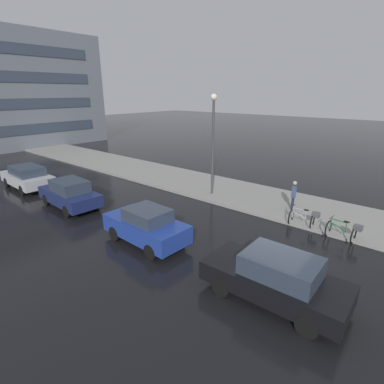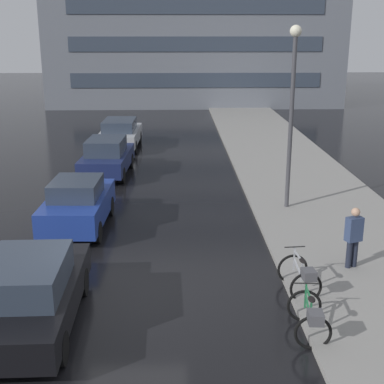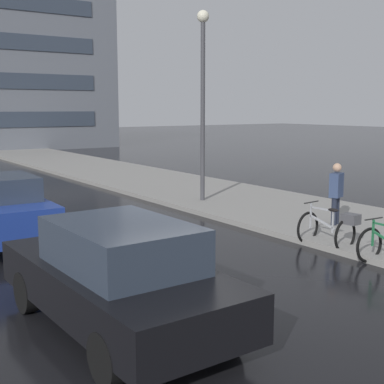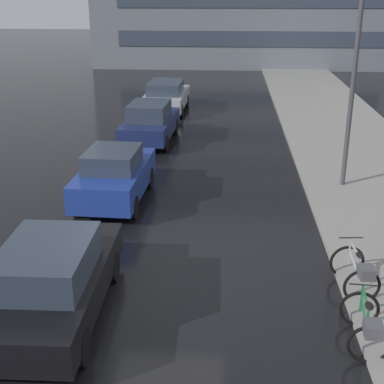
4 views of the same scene
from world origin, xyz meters
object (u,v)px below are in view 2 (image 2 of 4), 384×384
object	(u,v)px
car_black	(29,293)
car_navy	(107,157)
streetlamp	(292,97)
bicycle_nearest	(310,317)
pedestrian	(353,236)
car_silver	(120,133)
bicycle_second	(301,276)
car_blue	(78,204)

from	to	relation	value
car_black	car_navy	size ratio (longest dim) A/B	1.05
car_black	streetlamp	world-z (taller)	streetlamp
bicycle_nearest	pedestrian	size ratio (longest dim) A/B	0.82
car_silver	pedestrian	distance (m)	16.94
bicycle_nearest	bicycle_second	size ratio (longest dim) A/B	1.03
car_black	streetlamp	distance (m)	10.45
bicycle_nearest	car_navy	size ratio (longest dim) A/B	0.33
bicycle_nearest	car_navy	world-z (taller)	car_navy
bicycle_nearest	car_black	bearing A→B (deg)	174.01
car_navy	pedestrian	world-z (taller)	pedestrian
car_black	bicycle_nearest	bearing A→B (deg)	-5.99
bicycle_nearest	car_silver	xyz separation A→B (m)	(-5.53, 18.32, 0.30)
streetlamp	car_blue	bearing A→B (deg)	-167.23
car_blue	streetlamp	distance (m)	7.59
car_blue	car_silver	size ratio (longest dim) A/B	0.90
bicycle_second	car_blue	bearing A→B (deg)	142.03
car_navy	car_silver	bearing A→B (deg)	89.90
car_black	car_blue	distance (m)	5.82
car_blue	car_navy	bearing A→B (deg)	89.11
bicycle_nearest	streetlamp	size ratio (longest dim) A/B	0.23
car_black	car_navy	xyz separation A→B (m)	(0.07, 12.24, 0.01)
bicycle_nearest	car_black	distance (m)	5.65
bicycle_second	car_navy	bearing A→B (deg)	117.70
bicycle_second	car_blue	world-z (taller)	car_blue
car_navy	car_silver	world-z (taller)	car_navy
car_navy	bicycle_nearest	bearing A→B (deg)	-66.63
bicycle_second	pedestrian	size ratio (longest dim) A/B	0.79
car_blue	pedestrian	bearing A→B (deg)	-24.34
bicycle_second	car_black	world-z (taller)	car_black
bicycle_second	streetlamp	bearing A→B (deg)	81.60
car_blue	car_silver	world-z (taller)	car_blue
car_blue	pedestrian	distance (m)	8.17
car_blue	car_silver	bearing A→B (deg)	89.47
car_black	car_silver	size ratio (longest dim) A/B	1.01
car_blue	car_navy	world-z (taller)	car_navy
car_blue	car_navy	distance (m)	6.42
bicycle_second	streetlamp	world-z (taller)	streetlamp
bicycle_second	bicycle_nearest	bearing A→B (deg)	-97.37
bicycle_second	car_black	distance (m)	5.99
car_blue	car_navy	xyz separation A→B (m)	(0.10, 6.41, -0.00)
bicycle_nearest	streetlamp	distance (m)	8.70
bicycle_nearest	streetlamp	xyz separation A→B (m)	(1.14, 7.95, 3.36)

